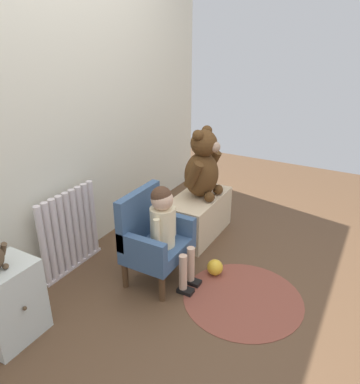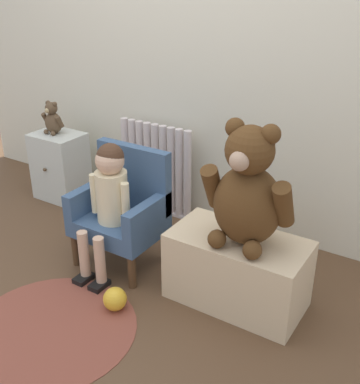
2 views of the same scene
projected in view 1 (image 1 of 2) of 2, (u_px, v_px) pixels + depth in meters
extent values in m
plane|color=brown|center=(227.00, 302.00, 2.48)|extent=(6.00, 6.00, 0.00)
cube|color=beige|center=(61.00, 102.00, 2.58)|extent=(3.80, 0.05, 2.40)
cylinder|color=silver|center=(43.00, 246.00, 2.53)|extent=(0.05, 0.05, 0.59)
cylinder|color=silver|center=(50.00, 242.00, 2.58)|extent=(0.05, 0.05, 0.59)
cylinder|color=silver|center=(57.00, 238.00, 2.63)|extent=(0.05, 0.05, 0.59)
cylinder|color=silver|center=(63.00, 234.00, 2.68)|extent=(0.05, 0.05, 0.59)
cylinder|color=silver|center=(70.00, 230.00, 2.73)|extent=(0.05, 0.05, 0.59)
cylinder|color=silver|center=(76.00, 226.00, 2.78)|extent=(0.05, 0.05, 0.59)
cylinder|color=silver|center=(81.00, 223.00, 2.83)|extent=(0.05, 0.05, 0.59)
cylinder|color=silver|center=(87.00, 220.00, 2.88)|extent=(0.05, 0.05, 0.59)
cylinder|color=silver|center=(92.00, 216.00, 2.92)|extent=(0.05, 0.05, 0.59)
cube|color=silver|center=(74.00, 265.00, 2.85)|extent=(0.56, 0.05, 0.02)
cube|color=silver|center=(8.00, 303.00, 2.12)|extent=(0.34, 0.27, 0.48)
sphere|color=#4C3823|center=(25.00, 308.00, 2.04)|extent=(0.02, 0.02, 0.02)
cube|color=#3B567A|center=(158.00, 249.00, 2.63)|extent=(0.46, 0.37, 0.10)
cube|color=#3B567A|center=(139.00, 215.00, 2.61)|extent=(0.46, 0.06, 0.36)
cube|color=#3B567A|center=(141.00, 248.00, 2.42)|extent=(0.06, 0.37, 0.14)
cube|color=#3B567A|center=(172.00, 222.00, 2.74)|extent=(0.06, 0.37, 0.14)
cylinder|color=#4C331E|center=(162.00, 288.00, 2.46)|extent=(0.04, 0.04, 0.19)
cylinder|color=#4C331E|center=(190.00, 259.00, 2.78)|extent=(0.04, 0.04, 0.19)
cylinder|color=#4C331E|center=(125.00, 275.00, 2.60)|extent=(0.04, 0.04, 0.19)
cylinder|color=#4C331E|center=(156.00, 248.00, 2.91)|extent=(0.04, 0.04, 0.19)
cylinder|color=beige|center=(163.00, 227.00, 2.54)|extent=(0.17, 0.17, 0.28)
sphere|color=#D8AD8E|center=(162.00, 200.00, 2.46)|extent=(0.15, 0.15, 0.15)
sphere|color=#472D1E|center=(161.00, 197.00, 2.45)|extent=(0.14, 0.14, 0.14)
cylinder|color=#D8AD8E|center=(183.00, 272.00, 2.52)|extent=(0.06, 0.06, 0.26)
cube|color=black|center=(186.00, 291.00, 2.57)|extent=(0.07, 0.11, 0.03)
cylinder|color=#D8AD8E|center=(191.00, 264.00, 2.60)|extent=(0.06, 0.06, 0.26)
cube|color=black|center=(193.00, 282.00, 2.65)|extent=(0.07, 0.11, 0.03)
cylinder|color=beige|center=(157.00, 234.00, 2.44)|extent=(0.04, 0.04, 0.22)
cylinder|color=beige|center=(173.00, 221.00, 2.61)|extent=(0.04, 0.04, 0.22)
cube|color=beige|center=(198.00, 216.00, 3.24)|extent=(0.66, 0.35, 0.36)
ellipsoid|color=#503217|center=(201.00, 174.00, 3.11)|extent=(0.32, 0.28, 0.38)
sphere|color=#503217|center=(204.00, 143.00, 3.00)|extent=(0.22, 0.22, 0.22)
sphere|color=tan|center=(215.00, 147.00, 2.96)|extent=(0.09, 0.09, 0.09)
sphere|color=#503217|center=(198.00, 135.00, 2.91)|extent=(0.09, 0.09, 0.09)
sphere|color=#503217|center=(207.00, 131.00, 3.04)|extent=(0.09, 0.09, 0.09)
cylinder|color=#503217|center=(194.00, 175.00, 2.95)|extent=(0.08, 0.17, 0.23)
cylinder|color=#503217|center=(212.00, 162.00, 3.22)|extent=(0.08, 0.17, 0.23)
sphere|color=#503217|center=(209.00, 197.00, 3.05)|extent=(0.09, 0.09, 0.09)
sphere|color=#503217|center=(218.00, 190.00, 3.19)|extent=(0.09, 0.09, 0.09)
cylinder|color=brown|center=(3.00, 249.00, 2.02)|extent=(0.03, 0.06, 0.09)
sphere|color=brown|center=(6.00, 266.00, 2.00)|extent=(0.03, 0.03, 0.03)
cylinder|color=brown|center=(243.00, 298.00, 2.51)|extent=(0.80, 0.80, 0.01)
sphere|color=gold|center=(215.00, 267.00, 2.74)|extent=(0.12, 0.12, 0.12)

